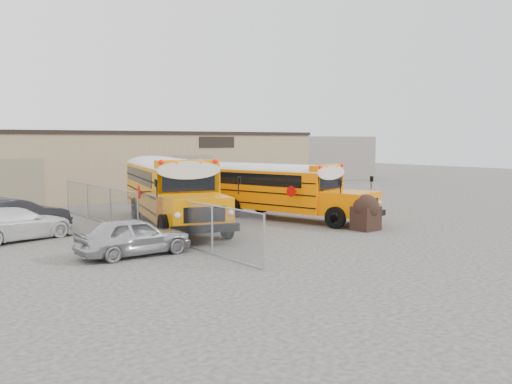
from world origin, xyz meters
TOP-DOWN VIEW (x-y plane):
  - ground at (0.00, 0.00)m, footprint 120.00×120.00m
  - warehouse at (-0.00, 19.99)m, footprint 30.20×10.20m
  - chainlink_fence at (-6.00, 3.00)m, footprint 0.07×18.07m
  - distant_building_right at (24.00, 24.00)m, footprint 10.00×8.00m
  - school_bus_left at (-1.76, 10.77)m, footprint 5.75×11.51m
  - school_bus_right at (0.44, 8.77)m, footprint 4.76×10.22m
  - tarp_bundle at (2.55, -2.51)m, footprint 1.20×1.20m
  - car_silver at (-8.25, -1.40)m, footprint 4.08×1.64m
  - car_white at (-10.78, 4.33)m, footprint 5.05×3.02m
  - car_dark at (-10.41, 6.10)m, footprint 5.03×2.73m

SIDE VIEW (x-z plane):
  - ground at x=0.00m, z-range 0.00..0.00m
  - car_white at x=-10.78m, z-range 0.00..1.37m
  - car_silver at x=-8.25m, z-range 0.00..1.39m
  - car_dark at x=-10.41m, z-range 0.00..1.57m
  - tarp_bundle at x=2.55m, z-range 0.02..1.65m
  - chainlink_fence at x=-6.00m, z-range 0.00..1.80m
  - school_bus_right at x=0.44m, z-range 0.23..3.14m
  - school_bus_left at x=-1.76m, z-range 0.26..3.54m
  - distant_building_right at x=24.00m, z-range 0.00..4.40m
  - warehouse at x=0.00m, z-range 0.04..4.71m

